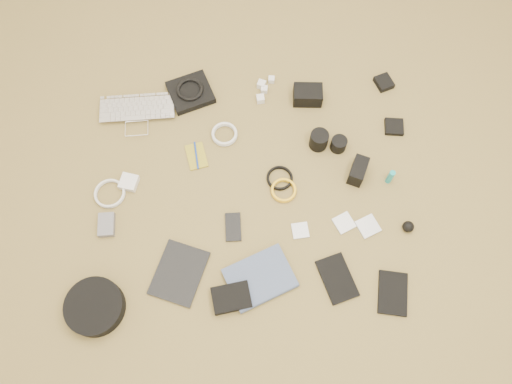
{
  "coord_description": "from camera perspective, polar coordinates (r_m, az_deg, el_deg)",
  "views": [
    {
      "loc": [
        -0.0,
        -0.79,
        1.91
      ],
      "look_at": [
        0.04,
        -0.02,
        0.02
      ],
      "focal_mm": 35.0,
      "sensor_mm": 36.0,
      "label": 1
    }
  ],
  "objects": [
    {
      "name": "cable_black",
      "position": [
        2.09,
        2.72,
        1.55
      ],
      "size": [
        0.13,
        0.13,
        0.01
      ],
      "primitive_type": "torus",
      "rotation": [
        0.0,
        0.0,
        0.19
      ],
      "color": "black",
      "rests_on": "ground"
    },
    {
      "name": "phone",
      "position": [
        2.01,
        -2.63,
        -4.02
      ],
      "size": [
        0.06,
        0.12,
        0.01
      ],
      "primitive_type": "cube",
      "rotation": [
        0.0,
        0.0,
        -0.0
      ],
      "color": "black",
      "rests_on": "ground"
    },
    {
      "name": "tablet",
      "position": [
        1.98,
        -8.77,
        -9.13
      ],
      "size": [
        0.25,
        0.28,
        0.01
      ],
      "primitive_type": "cube",
      "rotation": [
        0.0,
        0.0,
        -0.38
      ],
      "color": "black",
      "rests_on": "ground"
    },
    {
      "name": "card_reader",
      "position": [
        2.28,
        15.5,
        7.19
      ],
      "size": [
        0.09,
        0.09,
        0.02
      ],
      "primitive_type": "cube",
      "rotation": [
        0.0,
        0.0,
        -0.12
      ],
      "color": "black",
      "rests_on": "ground"
    },
    {
      "name": "power_brick",
      "position": [
        2.14,
        -14.32,
        1.08
      ],
      "size": [
        0.09,
        0.09,
        0.03
      ],
      "primitive_type": "cube",
      "rotation": [
        0.0,
        0.0,
        -0.3
      ],
      "color": "silver",
      "rests_on": "ground"
    },
    {
      "name": "battery_charger",
      "position": [
        2.09,
        -16.72,
        -3.61
      ],
      "size": [
        0.06,
        0.1,
        0.03
      ],
      "primitive_type": "cube",
      "rotation": [
        0.0,
        0.0,
        0.02
      ],
      "color": "slate",
      "rests_on": "ground"
    },
    {
      "name": "charger_b",
      "position": [
        2.32,
        1.77,
        12.72
      ],
      "size": [
        0.03,
        0.03,
        0.03
      ],
      "primitive_type": "cube",
      "rotation": [
        0.0,
        0.0,
        -0.12
      ],
      "color": "silver",
      "rests_on": "ground"
    },
    {
      "name": "lens_b",
      "position": [
        2.16,
        9.42,
        5.42
      ],
      "size": [
        0.07,
        0.07,
        0.06
      ],
      "primitive_type": "cylinder",
      "rotation": [
        0.0,
        0.0,
        -0.09
      ],
      "color": "black",
      "rests_on": "ground"
    },
    {
      "name": "lens_a",
      "position": [
        2.14,
        7.19,
        5.92
      ],
      "size": [
        0.1,
        0.1,
        0.08
      ],
      "primitive_type": "cylinder",
      "rotation": [
        0.0,
        0.0,
        -0.37
      ],
      "color": "black",
      "rests_on": "ground"
    },
    {
      "name": "notebook_black_a",
      "position": [
        1.98,
        9.25,
        -9.72
      ],
      "size": [
        0.16,
        0.21,
        0.01
      ],
      "primitive_type": "cube",
      "rotation": [
        0.0,
        0.0,
        0.29
      ],
      "color": "black",
      "rests_on": "ground"
    },
    {
      "name": "filter_case_mid",
      "position": [
        2.05,
        10.02,
        -3.51
      ],
      "size": [
        0.1,
        0.1,
        0.01
      ],
      "primitive_type": "cube",
      "rotation": [
        0.0,
        0.0,
        0.43
      ],
      "color": "silver",
      "rests_on": "ground"
    },
    {
      "name": "notebook_olive",
      "position": [
        2.15,
        -6.82,
        4.1
      ],
      "size": [
        0.1,
        0.13,
        0.01
      ],
      "primitive_type": "cube",
      "rotation": [
        0.0,
        0.0,
        0.21
      ],
      "color": "olive",
      "rests_on": "ground"
    },
    {
      "name": "charger_d",
      "position": [
        2.26,
        0.5,
        10.59
      ],
      "size": [
        0.04,
        0.04,
        0.03
      ],
      "primitive_type": "cube",
      "rotation": [
        0.0,
        0.0,
        0.09
      ],
      "color": "silver",
      "rests_on": "ground"
    },
    {
      "name": "headphones",
      "position": [
        2.28,
        -7.57,
        11.54
      ],
      "size": [
        0.15,
        0.15,
        0.02
      ],
      "primitive_type": "torus",
      "rotation": [
        0.0,
        0.0,
        -0.3
      ],
      "color": "black",
      "rests_on": "headphone_pouch"
    },
    {
      "name": "charger_a",
      "position": [
        2.29,
        0.95,
        11.64
      ],
      "size": [
        0.03,
        0.03,
        0.03
      ],
      "primitive_type": "cube",
      "rotation": [
        0.0,
        0.0,
        -0.14
      ],
      "color": "silver",
      "rests_on": "ground"
    },
    {
      "name": "cable_yellow",
      "position": [
        2.07,
        3.17,
        0.13
      ],
      "size": [
        0.11,
        0.11,
        0.01
      ],
      "primitive_type": "torus",
      "rotation": [
        0.0,
        0.0,
        0.05
      ],
      "color": "yellow",
      "rests_on": "ground"
    },
    {
      "name": "charger_c",
      "position": [
        2.3,
        0.63,
        12.19
      ],
      "size": [
        0.04,
        0.04,
        0.03
      ],
      "primitive_type": "cube",
      "rotation": [
        0.0,
        0.0,
        -0.41
      ],
      "color": "silver",
      "rests_on": "ground"
    },
    {
      "name": "notebook_black_b",
      "position": [
        2.01,
        15.36,
        -11.08
      ],
      "size": [
        0.14,
        0.18,
        0.01
      ],
      "primitive_type": "cube",
      "rotation": [
        0.0,
        0.0,
        -0.19
      ],
      "color": "black",
      "rests_on": "ground"
    },
    {
      "name": "cable_white_b",
      "position": [
        2.15,
        -16.34,
        -0.22
      ],
      "size": [
        0.16,
        0.16,
        0.01
      ],
      "primitive_type": "torus",
      "rotation": [
        0.0,
        0.0,
        -0.29
      ],
      "color": "silver",
      "rests_on": "ground"
    },
    {
      "name": "filter_case_left",
      "position": [
        2.01,
        5.07,
        -4.41
      ],
      "size": [
        0.07,
        0.07,
        0.01
      ],
      "primitive_type": "cube",
      "rotation": [
        0.0,
        0.0,
        0.08
      ],
      "color": "silver",
      "rests_on": "ground"
    },
    {
      "name": "air_blower",
      "position": [
        2.08,
        17.0,
        -3.81
      ],
      "size": [
        0.06,
        0.06,
        0.05
      ],
      "primitive_type": "sphere",
      "rotation": [
        0.0,
        0.0,
        0.3
      ],
      "color": "black",
      "rests_on": "ground"
    },
    {
      "name": "headphone_case",
      "position": [
        2.0,
        -17.94,
        -12.37
      ],
      "size": [
        0.24,
        0.24,
        0.06
      ],
      "primitive_type": "cylinder",
      "rotation": [
        0.0,
        0.0,
        0.09
      ],
      "color": "black",
      "rests_on": "ground"
    },
    {
      "name": "flash",
      "position": [
        2.11,
        11.58,
        2.39
      ],
      "size": [
        0.1,
        0.12,
        0.08
      ],
      "primitive_type": "cube",
      "rotation": [
        0.0,
        0.0,
        -0.42
      ],
      "color": "black",
      "rests_on": "ground"
    },
    {
      "name": "dslr_camera",
      "position": [
        2.26,
        5.93,
        10.97
      ],
      "size": [
        0.13,
        0.1,
        0.07
      ],
      "primitive_type": "cube",
      "rotation": [
        0.0,
        0.0,
        -0.08
      ],
      "color": "black",
      "rests_on": "ground"
    },
    {
      "name": "headphone_pouch",
      "position": [
        2.3,
        -7.49,
        11.22
      ],
      "size": [
        0.23,
        0.22,
        0.03
      ],
      "primitive_type": "cube",
      "rotation": [
        0.0,
        0.0,
        0.33
      ],
      "color": "black",
      "rests_on": "ground"
    },
    {
      "name": "lens_pouch",
      "position": [
        2.38,
        14.41,
        12.03
      ],
      "size": [
        0.09,
        0.1,
        0.03
      ],
      "primitive_type": "cube",
      "rotation": [
        0.0,
        0.0,
        0.34
      ],
      "color": "black",
      "rests_on": "ground"
    },
    {
      "name": "filter_case_right",
      "position": [
        2.06,
        12.68,
        -3.85
      ],
      "size": [
        0.11,
        0.11,
        0.01
      ],
      "primitive_type": "cube",
      "rotation": [
        0.0,
        0.0,
        0.4
      ],
      "color": "silver",
      "rests_on": "ground"
    },
    {
      "name": "cable_white_a",
      "position": [
        2.18,
        -3.61,
        6.53
      ],
      "size": [
        0.15,
        0.15,
        0.01
      ],
      "primitive_type": "torus",
      "rotation": [
        0.0,
        0.0,
        0.42
      ],
      "color": "silver",
      "rests_on": "ground"
    },
    {
      "name": "lens_cleaner",
      "position": [
        2.12,
        15.09,
        1.68
      ],
      "size": [
        0.03,
        0.03,
        0.08
      ],
      "primitive_type": "cylinder",
      "rotation": [
        0.0,
        0.0,
        -0.3
      ],
      "color": "teal",
      "rests_on": "ground"
    },
    {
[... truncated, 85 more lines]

